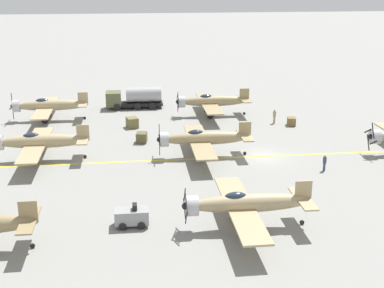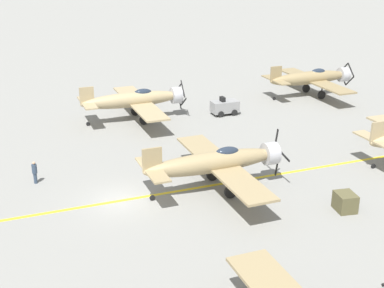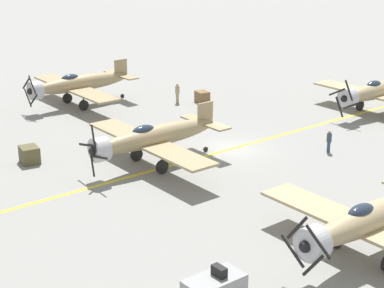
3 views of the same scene
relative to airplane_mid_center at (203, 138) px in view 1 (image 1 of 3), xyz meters
The scene contains 14 objects.
ground_plane 6.74m from the airplane_mid_center, 96.27° to the right, with size 400.00×400.00×0.00m, color gray.
taxiway_stripe 6.74m from the airplane_mid_center, 96.27° to the right, with size 0.30×160.00×0.01m, color yellow.
airplane_mid_center is the anchor object (origin of this frame).
airplane_far_right 24.53m from the airplane_mid_center, 47.47° to the left, with size 12.00×9.98×3.80m.
airplane_mid_right 16.78m from the airplane_mid_center, 11.83° to the right, with size 12.00×9.98×3.65m.
airplane_far_center 16.92m from the airplane_mid_center, 86.93° to the left, with size 12.00×9.98×3.71m.
airplane_mid_left 16.69m from the airplane_mid_center, behind, with size 12.00×9.98×3.65m.
fuel_tanker 22.99m from the airplane_mid_center, 17.38° to the left, with size 2.67×8.00×2.98m.
tow_tractor 17.13m from the airplane_mid_center, 153.61° to the left, with size 1.57×2.60×1.79m.
ground_crew_walking 16.10m from the airplane_mid_center, 42.94° to the right, with size 0.40×0.40×1.82m.
ground_crew_inspecting 12.67m from the airplane_mid_center, 115.90° to the right, with size 0.35×0.35×1.63m.
supply_crate_by_tanker 8.58m from the airplane_mid_center, 47.75° to the left, with size 1.38×1.15×1.15m, color brown.
supply_crate_mid_lane 14.06m from the airplane_mid_center, 31.27° to the left, with size 1.53×1.28×1.28m, color brown.
supply_crate_outboard 16.69m from the airplane_mid_center, 50.64° to the right, with size 1.23×1.02×1.02m, color brown.
Camera 1 is at (-52.24, 13.74, 18.82)m, focal length 50.00 mm.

